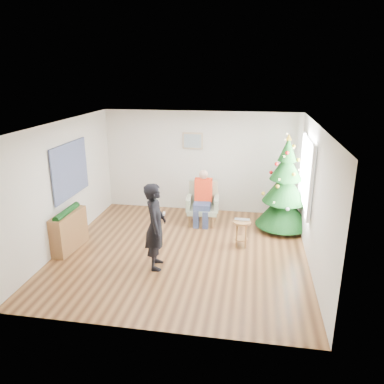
% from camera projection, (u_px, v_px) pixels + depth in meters
% --- Properties ---
extents(floor, '(5.00, 5.00, 0.00)m').
position_uv_depth(floor, '(182.00, 251.00, 7.71)').
color(floor, brown).
rests_on(floor, ground).
extents(ceiling, '(5.00, 5.00, 0.00)m').
position_uv_depth(ceiling, '(181.00, 125.00, 6.90)').
color(ceiling, white).
rests_on(ceiling, wall_back).
extents(wall_back, '(5.00, 0.00, 5.00)m').
position_uv_depth(wall_back, '(200.00, 162.00, 9.65)').
color(wall_back, silver).
rests_on(wall_back, floor).
extents(wall_front, '(5.00, 0.00, 5.00)m').
position_uv_depth(wall_front, '(146.00, 249.00, 4.96)').
color(wall_front, silver).
rests_on(wall_front, floor).
extents(wall_left, '(0.00, 5.00, 5.00)m').
position_uv_depth(wall_left, '(63.00, 185.00, 7.70)').
color(wall_left, silver).
rests_on(wall_left, floor).
extents(wall_right, '(0.00, 5.00, 5.00)m').
position_uv_depth(wall_right, '(314.00, 198.00, 6.91)').
color(wall_right, silver).
rests_on(wall_right, floor).
extents(window_panel, '(0.04, 1.30, 1.40)m').
position_uv_depth(window_panel, '(307.00, 174.00, 7.79)').
color(window_panel, white).
rests_on(window_panel, wall_right).
extents(curtains, '(0.05, 1.75, 1.50)m').
position_uv_depth(curtains, '(306.00, 174.00, 7.79)').
color(curtains, white).
rests_on(curtains, wall_right).
extents(christmas_tree, '(1.24, 1.24, 2.24)m').
position_uv_depth(christmas_tree, '(285.00, 188.00, 8.48)').
color(christmas_tree, '#3F2816').
rests_on(christmas_tree, floor).
extents(stool, '(0.38, 0.38, 0.57)m').
position_uv_depth(stool, '(241.00, 233.00, 7.85)').
color(stool, brown).
rests_on(stool, floor).
extents(laptop, '(0.32, 0.21, 0.02)m').
position_uv_depth(laptop, '(242.00, 220.00, 7.76)').
color(laptop, silver).
rests_on(laptop, stool).
extents(armchair, '(0.80, 0.73, 1.00)m').
position_uv_depth(armchair, '(203.00, 208.00, 9.06)').
color(armchair, gray).
rests_on(armchair, floor).
extents(seated_person, '(0.43, 0.62, 1.31)m').
position_uv_depth(seated_person, '(203.00, 197.00, 8.92)').
color(seated_person, navy).
rests_on(seated_person, armchair).
extents(standing_man, '(0.49, 0.66, 1.65)m').
position_uv_depth(standing_man, '(155.00, 226.00, 6.87)').
color(standing_man, black).
rests_on(standing_man, floor).
extents(game_controller, '(0.06, 0.13, 0.04)m').
position_uv_depth(game_controller, '(164.00, 214.00, 6.73)').
color(game_controller, white).
rests_on(game_controller, standing_man).
extents(console, '(0.38, 1.02, 0.80)m').
position_uv_depth(console, '(69.00, 231.00, 7.70)').
color(console, brown).
rests_on(console, floor).
extents(garland, '(0.14, 0.90, 0.14)m').
position_uv_depth(garland, '(67.00, 212.00, 7.57)').
color(garland, black).
rests_on(garland, console).
extents(tapestry, '(0.03, 1.50, 1.15)m').
position_uv_depth(tapestry, '(70.00, 170.00, 7.90)').
color(tapestry, black).
rests_on(tapestry, wall_left).
extents(framed_picture, '(0.52, 0.05, 0.42)m').
position_uv_depth(framed_picture, '(193.00, 141.00, 9.48)').
color(framed_picture, tan).
rests_on(framed_picture, wall_back).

